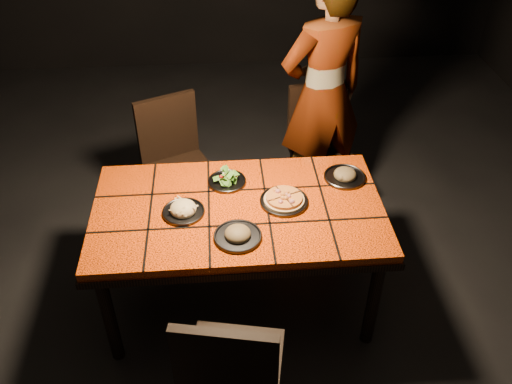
{
  "coord_description": "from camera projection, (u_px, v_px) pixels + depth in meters",
  "views": [
    {
      "loc": [
        -0.08,
        -2.29,
        2.65
      ],
      "look_at": [
        0.1,
        0.04,
        0.82
      ],
      "focal_mm": 38.0,
      "sensor_mm": 36.0,
      "label": 1
    }
  ],
  "objects": [
    {
      "name": "chair_far_right",
      "position": [
        319.0,
        139.0,
        3.93
      ],
      "size": [
        0.47,
        0.47,
        0.93
      ],
      "rotation": [
        0.0,
        0.0,
        0.14
      ],
      "color": "black",
      "rests_on": "ground"
    },
    {
      "name": "plate_salad",
      "position": [
        227.0,
        179.0,
        3.14
      ],
      "size": [
        0.22,
        0.22,
        0.07
      ],
      "color": "#39393E",
      "rests_on": "dining_table"
    },
    {
      "name": "room_shell",
      "position": [
        235.0,
        83.0,
        2.52
      ],
      "size": [
        6.04,
        7.04,
        3.08
      ],
      "color": "black",
      "rests_on": "ground"
    },
    {
      "name": "plate_pizza",
      "position": [
        284.0,
        200.0,
        3.0
      ],
      "size": [
        0.29,
        0.29,
        0.04
      ],
      "color": "#39393E",
      "rests_on": "dining_table"
    },
    {
      "name": "plate_mushroom_b",
      "position": [
        345.0,
        175.0,
        3.17
      ],
      "size": [
        0.25,
        0.25,
        0.08
      ],
      "color": "#39393E",
      "rests_on": "dining_table"
    },
    {
      "name": "diner",
      "position": [
        323.0,
        96.0,
        3.69
      ],
      "size": [
        0.76,
        0.63,
        1.79
      ],
      "primitive_type": "imported",
      "rotation": [
        0.0,
        0.0,
        3.51
      ],
      "color": "brown",
      "rests_on": "ground"
    },
    {
      "name": "chair_far_left",
      "position": [
        175.0,
        155.0,
        3.74
      ],
      "size": [
        0.56,
        0.56,
        0.95
      ],
      "rotation": [
        0.0,
        0.0,
        0.41
      ],
      "color": "black",
      "rests_on": "ground"
    },
    {
      "name": "dining_table",
      "position": [
        238.0,
        218.0,
        3.03
      ],
      "size": [
        1.62,
        0.92,
        0.75
      ],
      "color": "#F04707",
      "rests_on": "ground"
    },
    {
      "name": "chair_near",
      "position": [
        231.0,
        371.0,
        2.39
      ],
      "size": [
        0.51,
        0.51,
        0.96
      ],
      "rotation": [
        0.0,
        0.0,
        2.94
      ],
      "color": "black",
      "rests_on": "ground"
    },
    {
      "name": "plate_pasta",
      "position": [
        183.0,
        210.0,
        2.92
      ],
      "size": [
        0.23,
        0.23,
        0.08
      ],
      "color": "#39393E",
      "rests_on": "dining_table"
    },
    {
      "name": "plate_mushroom_a",
      "position": [
        238.0,
        234.0,
        2.77
      ],
      "size": [
        0.25,
        0.25,
        0.08
      ],
      "color": "#39393E",
      "rests_on": "dining_table"
    }
  ]
}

